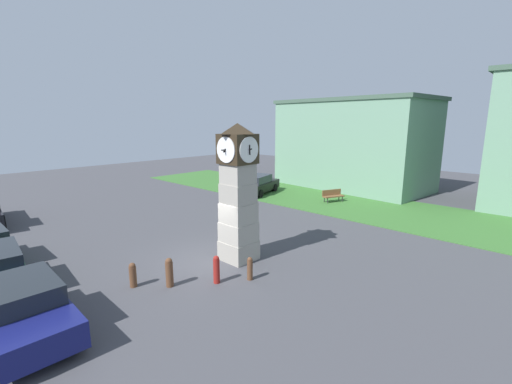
# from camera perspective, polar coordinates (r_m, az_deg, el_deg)

# --- Properties ---
(ground_plane) EXTENTS (70.55, 70.55, 0.00)m
(ground_plane) POSITION_cam_1_polar(r_m,az_deg,el_deg) (15.03, -6.98, -10.97)
(ground_plane) COLOR #424247
(clock_tower) EXTENTS (1.55, 1.72, 5.71)m
(clock_tower) POSITION_cam_1_polar(r_m,az_deg,el_deg) (14.05, -2.99, -0.31)
(clock_tower) COLOR #9C978D
(clock_tower) RESTS_ON ground_plane
(bollard_near_tower) EXTENTS (0.21, 0.21, 0.89)m
(bollard_near_tower) POSITION_cam_1_polar(r_m,az_deg,el_deg) (12.95, -1.03, -12.59)
(bollard_near_tower) COLOR brown
(bollard_near_tower) RESTS_ON ground_plane
(bollard_mid_row) EXTENTS (0.23, 0.23, 1.05)m
(bollard_mid_row) POSITION_cam_1_polar(r_m,az_deg,el_deg) (12.76, -6.61, -12.66)
(bollard_mid_row) COLOR maroon
(bollard_mid_row) RESTS_ON ground_plane
(bollard_far_row) EXTENTS (0.27, 0.27, 1.07)m
(bollard_far_row) POSITION_cam_1_polar(r_m,az_deg,el_deg) (12.81, -14.25, -12.80)
(bollard_far_row) COLOR brown
(bollard_far_row) RESTS_ON ground_plane
(bollard_end_row) EXTENTS (0.25, 0.25, 0.90)m
(bollard_end_row) POSITION_cam_1_polar(r_m,az_deg,el_deg) (13.18, -19.84, -12.83)
(bollard_end_row) COLOR brown
(bollard_end_row) RESTS_ON ground_plane
(car_by_building) EXTENTS (4.16, 2.11, 1.53)m
(car_by_building) POSITION_cam_1_polar(r_m,az_deg,el_deg) (11.62, -34.18, -15.96)
(car_by_building) COLOR navy
(car_by_building) RESTS_ON ground_plane
(car_silver_hatch) EXTENTS (3.07, 4.77, 1.55)m
(car_silver_hatch) POSITION_cam_1_polar(r_m,az_deg,el_deg) (27.53, 0.20, 1.33)
(car_silver_hatch) COLOR black
(car_silver_hatch) RESTS_ON ground_plane
(bench) EXTENTS (1.12, 1.68, 0.90)m
(bench) POSITION_cam_1_polar(r_m,az_deg,el_deg) (25.33, 12.68, -0.50)
(bench) COLOR brown
(bench) RESTS_ON ground_plane
(pedestrian_crossing_lot) EXTENTS (0.47, 0.42, 1.62)m
(pedestrian_crossing_lot) POSITION_cam_1_polar(r_m,az_deg,el_deg) (34.16, -1.12, 3.60)
(pedestrian_crossing_lot) COLOR #3F3F47
(pedestrian_crossing_lot) RESTS_ON ground_plane
(warehouse_blue_far) EXTENTS (13.34, 7.88, 7.60)m
(warehouse_blue_far) POSITION_cam_1_polar(r_m,az_deg,el_deg) (31.27, 15.82, 7.73)
(warehouse_blue_far) COLOR gray
(warehouse_blue_far) RESTS_ON ground_plane
(grass_verge_far) EXTENTS (42.33, 7.60, 0.04)m
(grass_verge_far) POSITION_cam_1_polar(r_m,az_deg,el_deg) (24.89, 16.57, -2.11)
(grass_verge_far) COLOR #386B2D
(grass_verge_far) RESTS_ON ground_plane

